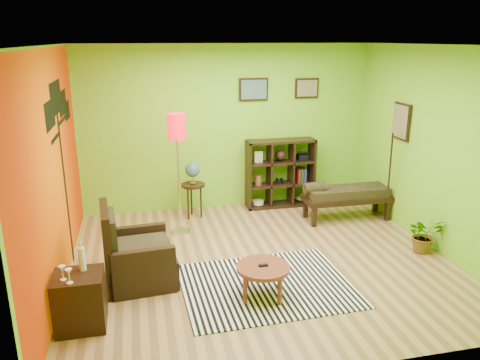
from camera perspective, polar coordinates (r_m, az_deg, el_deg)
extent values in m
plane|color=tan|center=(6.41, 2.50, -9.79)|extent=(5.00, 5.00, 0.00)
cube|color=#7BCA22|center=(8.05, -1.55, 6.33)|extent=(5.00, 0.04, 2.80)
cube|color=#7BCA22|center=(3.90, 11.43, -5.71)|extent=(5.00, 0.04, 2.80)
cube|color=#7BCA22|center=(5.80, -21.92, 0.90)|extent=(0.04, 4.50, 2.80)
cube|color=#7BCA22|center=(6.99, 22.91, 3.36)|extent=(0.04, 4.50, 2.80)
cube|color=white|center=(5.73, 2.87, 16.12)|extent=(5.00, 4.50, 0.04)
cube|color=#D85200|center=(5.79, -21.73, 0.91)|extent=(0.01, 4.45, 2.75)
cube|color=black|center=(6.41, -20.51, -0.76)|extent=(0.01, 0.14, 2.10)
cube|color=black|center=(5.71, -22.16, 7.35)|extent=(0.01, 0.65, 0.32)
cube|color=black|center=(6.23, -21.53, 9.33)|extent=(0.01, 0.85, 0.40)
cube|color=black|center=(6.74, -20.81, 8.77)|extent=(0.01, 0.70, 0.32)
cube|color=black|center=(7.10, -20.32, 7.96)|extent=(0.01, 0.50, 0.26)
cube|color=black|center=(8.03, 1.66, 10.99)|extent=(0.50, 0.03, 0.38)
cube|color=slate|center=(8.01, 1.71, 10.97)|extent=(0.44, 0.01, 0.32)
cube|color=black|center=(8.31, 8.14, 11.03)|extent=(0.42, 0.03, 0.34)
cube|color=#8F8159|center=(8.29, 8.20, 11.01)|extent=(0.36, 0.01, 0.28)
cube|color=black|center=(7.66, 19.10, 6.76)|extent=(0.03, 0.44, 0.56)
cube|color=#8F8159|center=(7.65, 18.94, 6.76)|extent=(0.01, 0.38, 0.50)
cylinder|color=black|center=(7.78, 17.74, 0.45)|extent=(0.23, 0.34, 1.46)
cone|color=silver|center=(7.49, 18.81, 5.57)|extent=(0.08, 0.09, 0.16)
cube|color=white|center=(5.82, 3.30, -12.67)|extent=(2.08, 1.64, 0.01)
cylinder|color=brown|center=(5.45, 2.83, -10.63)|extent=(0.62, 0.62, 0.04)
cylinder|color=brown|center=(5.71, 4.84, -11.46)|extent=(0.05, 0.05, 0.34)
cylinder|color=brown|center=(5.72, 0.86, -11.37)|extent=(0.05, 0.05, 0.34)
cylinder|color=brown|center=(5.37, 4.88, -13.43)|extent=(0.05, 0.05, 0.34)
cylinder|color=brown|center=(5.38, 0.62, -13.32)|extent=(0.05, 0.05, 0.34)
cube|color=black|center=(5.44, 2.83, -10.33)|extent=(0.11, 0.04, 0.02)
cube|color=black|center=(5.96, -11.90, -10.37)|extent=(0.86, 0.85, 0.36)
cube|color=black|center=(5.81, -15.87, -7.93)|extent=(0.16, 0.79, 1.00)
cube|color=black|center=(5.58, -11.55, -11.08)|extent=(0.73, 0.15, 0.58)
cube|color=black|center=(6.25, -12.33, -7.96)|extent=(0.73, 0.15, 0.58)
cube|color=#F5D57B|center=(5.85, -11.78, -8.21)|extent=(0.69, 0.67, 0.13)
cube|color=#F5D57B|center=(5.74, -15.29, -6.22)|extent=(0.13, 0.59, 0.46)
cube|color=black|center=(5.22, -18.93, -13.75)|extent=(0.50, 0.45, 0.59)
cylinder|color=white|center=(5.11, -18.71, -9.10)|extent=(0.07, 0.07, 0.25)
cylinder|color=white|center=(5.04, -18.87, -7.51)|extent=(0.02, 0.02, 0.07)
cylinder|color=white|center=(5.03, -20.73, -11.30)|extent=(0.06, 0.06, 0.01)
cylinder|color=white|center=(5.00, -20.79, -10.79)|extent=(0.01, 0.01, 0.09)
cone|color=white|center=(4.97, -20.87, -10.08)|extent=(0.07, 0.07, 0.06)
cylinder|color=white|center=(4.94, -20.03, -11.70)|extent=(0.06, 0.06, 0.01)
cylinder|color=white|center=(4.92, -20.09, -11.19)|extent=(0.01, 0.01, 0.09)
cone|color=white|center=(4.89, -20.17, -10.46)|extent=(0.07, 0.07, 0.06)
cylinder|color=silver|center=(7.32, -7.24, -6.24)|extent=(0.28, 0.28, 0.03)
cylinder|color=silver|center=(7.04, -7.49, 0.06)|extent=(0.03, 0.03, 1.71)
cylinder|color=red|center=(6.85, -7.75, 6.50)|extent=(0.27, 0.27, 0.37)
cylinder|color=black|center=(7.72, -5.75, -0.62)|extent=(0.39, 0.39, 0.04)
cylinder|color=black|center=(7.79, -4.78, -2.71)|extent=(0.03, 0.03, 0.54)
cylinder|color=black|center=(7.93, -5.94, -2.37)|extent=(0.03, 0.03, 0.54)
cylinder|color=black|center=(7.73, -6.33, -2.90)|extent=(0.03, 0.03, 0.54)
cylinder|color=gold|center=(7.71, -5.76, -0.34)|extent=(0.10, 0.10, 0.02)
cylinder|color=gold|center=(7.69, -5.77, 0.07)|extent=(0.02, 0.02, 0.10)
sphere|color=#2A4E96|center=(7.65, -5.81, 1.25)|extent=(0.24, 0.24, 0.24)
cube|color=black|center=(8.10, 1.01, 0.57)|extent=(0.04, 0.35, 1.20)
cube|color=black|center=(8.44, 8.69, 1.05)|extent=(0.04, 0.35, 1.20)
cube|color=black|center=(8.43, 4.83, -2.98)|extent=(1.20, 0.35, 0.04)
cube|color=black|center=(8.11, 5.04, 4.76)|extent=(1.20, 0.35, 0.04)
cube|color=black|center=(8.19, 3.60, 0.73)|extent=(0.03, 0.33, 1.12)
cube|color=black|center=(8.31, 6.25, 0.90)|extent=(0.03, 0.33, 1.12)
cube|color=black|center=(8.31, 4.90, -0.51)|extent=(1.12, 0.33, 0.03)
cube|color=black|center=(8.20, 4.97, 2.16)|extent=(1.12, 0.33, 0.03)
cylinder|color=beige|center=(8.30, 2.21, -2.74)|extent=(0.20, 0.20, 0.07)
sphere|color=black|center=(8.16, 4.99, 3.04)|extent=(0.20, 0.20, 0.20)
cube|color=black|center=(8.31, 7.62, 2.77)|extent=(0.18, 0.15, 0.10)
cylinder|color=black|center=(8.27, 4.65, -0.07)|extent=(0.06, 0.12, 0.06)
cylinder|color=black|center=(8.30, 5.17, -0.03)|extent=(0.06, 0.12, 0.06)
ellipsoid|color=#384C26|center=(8.52, 7.42, -2.26)|extent=(0.18, 0.18, 0.09)
cylinder|color=brown|center=(8.17, 2.24, -0.03)|extent=(0.12, 0.12, 0.18)
cube|color=beige|center=(8.06, 2.27, 2.83)|extent=(0.14, 0.03, 0.20)
cube|color=maroon|center=(8.37, 7.08, 0.55)|extent=(0.04, 0.18, 0.26)
cube|color=#1E4C1E|center=(8.39, 7.43, 0.58)|extent=(0.04, 0.18, 0.26)
cube|color=navy|center=(8.40, 7.79, 0.60)|extent=(0.04, 0.18, 0.26)
cube|color=black|center=(7.88, 12.90, -2.18)|extent=(1.44, 0.53, 0.08)
cube|color=#F5D57B|center=(7.84, 12.95, -1.40)|extent=(1.34, 0.47, 0.14)
cylinder|color=#F5D57B|center=(7.60, 9.13, -0.96)|extent=(0.36, 0.19, 0.18)
cube|color=black|center=(8.39, 16.18, -2.69)|extent=(0.07, 0.07, 0.32)
cube|color=black|center=(7.89, 7.98, -3.42)|extent=(0.07, 0.07, 0.32)
cube|color=black|center=(8.06, 17.53, -3.63)|extent=(0.07, 0.07, 0.32)
cube|color=black|center=(7.53, 9.03, -4.47)|extent=(0.07, 0.07, 0.32)
imported|color=#26661E|center=(7.06, 21.48, -6.63)|extent=(0.49, 0.54, 0.40)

